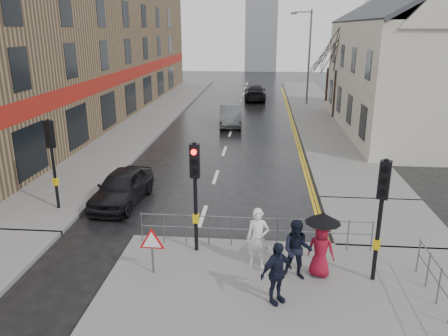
% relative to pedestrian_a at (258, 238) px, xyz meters
% --- Properties ---
extents(ground, '(120.00, 120.00, 0.00)m').
position_rel_pedestrian_a_xyz_m(ground, '(-2.07, 0.57, -1.01)').
color(ground, black).
rests_on(ground, ground).
extents(left_pavement, '(4.00, 44.00, 0.14)m').
position_rel_pedestrian_a_xyz_m(left_pavement, '(-8.57, 23.57, -0.94)').
color(left_pavement, '#605E5B').
rests_on(left_pavement, ground).
extents(right_pavement, '(4.00, 40.00, 0.14)m').
position_rel_pedestrian_a_xyz_m(right_pavement, '(4.43, 25.57, -0.94)').
color(right_pavement, '#605E5B').
rests_on(right_pavement, ground).
extents(pavement_bridge_right, '(4.00, 4.20, 0.14)m').
position_rel_pedestrian_a_xyz_m(pavement_bridge_right, '(4.43, 3.57, -0.94)').
color(pavement_bridge_right, '#605E5B').
rests_on(pavement_bridge_right, ground).
extents(building_left_terrace, '(8.00, 42.00, 10.00)m').
position_rel_pedestrian_a_xyz_m(building_left_terrace, '(-14.07, 22.57, 3.99)').
color(building_left_terrace, brown).
rests_on(building_left_terrace, ground).
extents(building_right_cream, '(9.00, 16.40, 10.10)m').
position_rel_pedestrian_a_xyz_m(building_right_cream, '(9.93, 18.57, 3.77)').
color(building_right_cream, beige).
rests_on(building_right_cream, ground).
extents(church_tower, '(5.00, 5.00, 18.00)m').
position_rel_pedestrian_a_xyz_m(church_tower, '(-0.57, 62.57, 7.99)').
color(church_tower, gray).
rests_on(church_tower, ground).
extents(traffic_signal_near_left, '(0.28, 0.27, 3.40)m').
position_rel_pedestrian_a_xyz_m(traffic_signal_near_left, '(-1.87, 0.76, 1.45)').
color(traffic_signal_near_left, black).
rests_on(traffic_signal_near_left, near_pavement).
extents(traffic_signal_near_right, '(0.34, 0.33, 3.40)m').
position_rel_pedestrian_a_xyz_m(traffic_signal_near_right, '(3.13, -0.44, 1.45)').
color(traffic_signal_near_right, black).
rests_on(traffic_signal_near_right, near_pavement).
extents(traffic_signal_far_left, '(0.34, 0.33, 3.40)m').
position_rel_pedestrian_a_xyz_m(traffic_signal_far_left, '(-7.57, 3.57, 1.45)').
color(traffic_signal_far_left, black).
rests_on(traffic_signal_far_left, left_pavement).
extents(guard_railing_front, '(7.14, 0.04, 1.00)m').
position_rel_pedestrian_a_xyz_m(guard_railing_front, '(-0.12, 1.17, -0.15)').
color(guard_railing_front, '#595B5E').
rests_on(guard_railing_front, near_pavement).
extents(warning_sign, '(0.80, 0.07, 1.35)m').
position_rel_pedestrian_a_xyz_m(warning_sign, '(-2.87, -0.64, 0.03)').
color(warning_sign, '#595B5E').
rests_on(warning_sign, near_pavement).
extents(street_lamp, '(1.83, 0.25, 8.00)m').
position_rel_pedestrian_a_xyz_m(street_lamp, '(3.75, 28.57, 3.70)').
color(street_lamp, '#595B5E').
rests_on(street_lamp, right_pavement).
extents(tree_near, '(2.40, 2.40, 6.58)m').
position_rel_pedestrian_a_xyz_m(tree_near, '(5.43, 22.57, 4.13)').
color(tree_near, black).
rests_on(tree_near, right_pavement).
extents(tree_far, '(2.40, 2.40, 5.64)m').
position_rel_pedestrian_a_xyz_m(tree_far, '(5.93, 30.57, 3.41)').
color(tree_far, black).
rests_on(tree_far, right_pavement).
extents(pedestrian_a, '(0.66, 0.45, 1.74)m').
position_rel_pedestrian_a_xyz_m(pedestrian_a, '(0.00, 0.00, 0.00)').
color(pedestrian_a, silver).
rests_on(pedestrian_a, near_pavement).
extents(pedestrian_b, '(0.90, 0.74, 1.69)m').
position_rel_pedestrian_a_xyz_m(pedestrian_b, '(1.06, -0.56, -0.02)').
color(pedestrian_b, black).
rests_on(pedestrian_b, near_pavement).
extents(pedestrian_with_umbrella, '(0.96, 0.96, 1.86)m').
position_rel_pedestrian_a_xyz_m(pedestrian_with_umbrella, '(1.71, -0.35, 0.20)').
color(pedestrian_with_umbrella, maroon).
rests_on(pedestrian_with_umbrella, near_pavement).
extents(pedestrian_d, '(0.99, 0.90, 1.62)m').
position_rel_pedestrian_a_xyz_m(pedestrian_d, '(0.48, -1.70, -0.06)').
color(pedestrian_d, black).
rests_on(pedestrian_d, near_pavement).
extents(car_parked, '(1.90, 4.05, 1.34)m').
position_rel_pedestrian_a_xyz_m(car_parked, '(-5.39, 4.57, -0.34)').
color(car_parked, black).
rests_on(car_parked, ground).
extents(car_mid, '(1.83, 4.40, 1.42)m').
position_rel_pedestrian_a_xyz_m(car_mid, '(-2.24, 19.45, -0.30)').
color(car_mid, '#444749').
rests_on(car_mid, ground).
extents(car_far, '(2.18, 5.04, 1.45)m').
position_rel_pedestrian_a_xyz_m(car_far, '(-0.76, 31.13, -0.29)').
color(car_far, black).
rests_on(car_far, ground).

